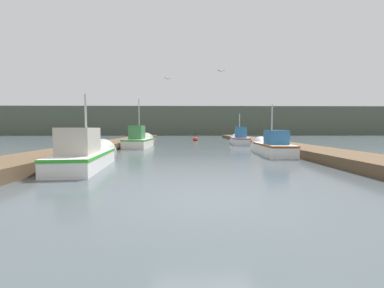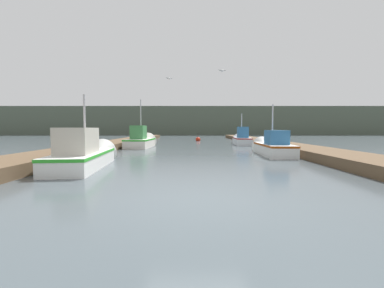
# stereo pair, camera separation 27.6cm
# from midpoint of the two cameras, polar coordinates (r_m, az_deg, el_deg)

# --- Properties ---
(ground_plane) EXTENTS (200.00, 200.00, 0.00)m
(ground_plane) POSITION_cam_midpoint_polar(r_m,az_deg,el_deg) (5.64, 1.53, -12.16)
(ground_plane) COLOR #424C51
(dock_left) EXTENTS (2.48, 40.00, 0.43)m
(dock_left) POSITION_cam_midpoint_polar(r_m,az_deg,el_deg) (22.37, -17.46, 0.03)
(dock_left) COLOR brown
(dock_left) RESTS_ON ground_plane
(dock_right) EXTENTS (2.48, 40.00, 0.43)m
(dock_right) POSITION_cam_midpoint_polar(r_m,az_deg,el_deg) (22.52, 16.47, 0.07)
(dock_right) COLOR brown
(dock_right) RESTS_ON ground_plane
(distant_shore_ridge) EXTENTS (120.00, 16.00, 6.25)m
(distant_shore_ridge) POSITION_cam_midpoint_polar(r_m,az_deg,el_deg) (62.97, -0.88, 5.01)
(distant_shore_ridge) COLOR #4C5647
(distant_shore_ridge) RESTS_ON ground_plane
(fishing_boat_0) EXTENTS (1.96, 5.41, 3.23)m
(fishing_boat_0) POSITION_cam_midpoint_polar(r_m,az_deg,el_deg) (10.99, -22.92, -2.10)
(fishing_boat_0) COLOR silver
(fishing_boat_0) RESTS_ON ground_plane
(fishing_boat_1) EXTENTS (1.52, 4.87, 3.18)m
(fishing_boat_1) POSITION_cam_midpoint_polar(r_m,az_deg,el_deg) (15.43, 16.68, -0.53)
(fishing_boat_1) COLOR silver
(fishing_boat_1) RESTS_ON ground_plane
(fishing_boat_2) EXTENTS (1.82, 4.99, 4.24)m
(fishing_boat_2) POSITION_cam_midpoint_polar(r_m,az_deg,el_deg) (21.08, -11.87, 0.73)
(fishing_boat_2) COLOR silver
(fishing_boat_2) RESTS_ON ground_plane
(fishing_boat_3) EXTENTS (1.60, 4.84, 3.16)m
(fishing_boat_3) POSITION_cam_midpoint_polar(r_m,az_deg,el_deg) (24.48, 10.13, 1.14)
(fishing_boat_3) COLOR silver
(fishing_boat_3) RESTS_ON ground_plane
(mooring_piling_0) EXTENTS (0.29, 0.29, 1.27)m
(mooring_piling_0) POSITION_cam_midpoint_polar(r_m,az_deg,el_deg) (18.64, 16.31, 0.68)
(mooring_piling_0) COLOR #473523
(mooring_piling_0) RESTS_ON ground_plane
(mooring_piling_1) EXTENTS (0.25, 0.25, 1.08)m
(mooring_piling_1) POSITION_cam_midpoint_polar(r_m,az_deg,el_deg) (25.35, -12.34, 1.26)
(mooring_piling_1) COLOR #473523
(mooring_piling_1) RESTS_ON ground_plane
(mooring_piling_2) EXTENTS (0.36, 0.36, 1.44)m
(mooring_piling_2) POSITION_cam_midpoint_polar(r_m,az_deg,el_deg) (12.14, -25.64, -0.59)
(mooring_piling_2) COLOR #473523
(mooring_piling_2) RESTS_ON ground_plane
(mooring_piling_3) EXTENTS (0.35, 0.35, 1.33)m
(mooring_piling_3) POSITION_cam_midpoint_polar(r_m,az_deg,el_deg) (18.17, 17.10, 0.69)
(mooring_piling_3) COLOR #473523
(mooring_piling_3) RESTS_ON ground_plane
(channel_buoy) EXTENTS (0.57, 0.57, 1.07)m
(channel_buoy) POSITION_cam_midpoint_polar(r_m,az_deg,el_deg) (30.73, 0.50, 1.01)
(channel_buoy) COLOR red
(channel_buoy) RESTS_ON ground_plane
(seagull_lead) EXTENTS (0.56, 0.31, 0.12)m
(seagull_lead) POSITION_cam_midpoint_polar(r_m,az_deg,el_deg) (18.93, 6.03, 15.86)
(seagull_lead) COLOR white
(seagull_1) EXTENTS (0.53, 0.38, 0.12)m
(seagull_1) POSITION_cam_midpoint_polar(r_m,az_deg,el_deg) (21.26, -5.83, 14.28)
(seagull_1) COLOR white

